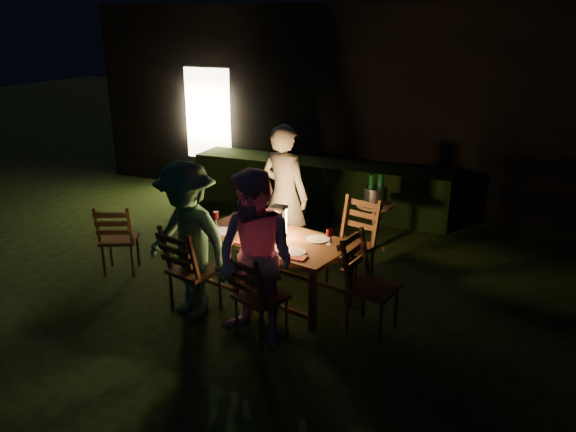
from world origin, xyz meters
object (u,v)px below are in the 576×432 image
at_px(person_opp_left, 188,240).
at_px(person_opp_right, 256,260).
at_px(dining_table, 272,243).
at_px(person_house_side, 285,196).
at_px(bottle_bucket_a, 371,192).
at_px(chair_far_left, 282,241).
at_px(bottle_table, 254,220).
at_px(chair_near_left, 194,284).
at_px(ice_bucket, 375,196).
at_px(side_table, 375,209).
at_px(chair_far_right, 351,259).
at_px(lantern, 279,223).
at_px(chair_spare, 120,250).
at_px(chair_near_right, 260,311).
at_px(chair_end, 370,302).
at_px(bottle_bucket_b, 380,191).

bearing_deg(person_opp_left, person_opp_right, 0.00).
relative_size(dining_table, person_house_side, 1.04).
bearing_deg(bottle_bucket_a, chair_far_left, -136.17).
xyz_separation_m(bottle_table, bottle_bucket_a, (0.87, 1.65, -0.03)).
relative_size(chair_near_left, bottle_bucket_a, 3.20).
bearing_deg(ice_bucket, side_table, 75.96).
height_order(dining_table, chair_far_right, chair_far_right).
relative_size(person_house_side, lantern, 5.09).
height_order(chair_near_left, chair_spare, chair_near_left).
height_order(chair_far_right, person_house_side, person_house_side).
relative_size(side_table, ice_bucket, 2.19).
relative_size(person_opp_left, bottle_bucket_a, 5.16).
relative_size(chair_near_right, person_opp_left, 0.59).
relative_size(chair_spare, person_opp_right, 0.55).
relative_size(chair_end, side_table, 1.56).
xyz_separation_m(chair_near_right, side_table, (0.42, 2.60, 0.28)).
bearing_deg(lantern, bottle_bucket_b, 69.10).
height_order(person_opp_right, person_opp_left, person_opp_right).
relative_size(chair_end, bottle_table, 3.65).
xyz_separation_m(chair_near_left, ice_bucket, (1.29, 2.40, 0.46)).
distance_m(chair_near_right, chair_far_left, 1.78).
bearing_deg(dining_table, chair_far_right, 54.51).
bearing_deg(person_house_side, chair_near_right, 119.44).
height_order(lantern, ice_bucket, lantern).
relative_size(chair_near_right, chair_far_right, 0.93).
height_order(person_opp_left, bottle_table, person_opp_left).
height_order(chair_far_left, ice_bucket, chair_far_left).
xyz_separation_m(chair_spare, bottle_bucket_a, (2.61, 1.88, 0.53)).
xyz_separation_m(chair_far_left, person_house_side, (0.01, 0.05, 0.59)).
relative_size(chair_near_left, person_house_side, 0.57).
bearing_deg(bottle_bucket_b, bottle_table, -119.30).
bearing_deg(bottle_bucket_b, dining_table, -112.17).
bearing_deg(chair_near_right, bottle_bucket_a, 102.90).
bearing_deg(chair_near_left, chair_far_right, 57.24).
bearing_deg(bottle_bucket_a, bottle_table, -117.83).
xyz_separation_m(person_opp_right, bottle_bucket_a, (0.38, 2.61, -0.03)).
bearing_deg(chair_far_right, chair_near_right, 86.95).
relative_size(dining_table, chair_near_right, 1.91).
relative_size(person_opp_right, bottle_bucket_b, 5.32).
xyz_separation_m(chair_near_right, person_opp_left, (-0.88, 0.16, 0.53)).
height_order(person_opp_right, side_table, person_opp_right).
height_order(chair_far_left, lantern, lantern).
bearing_deg(chair_near_right, person_house_side, 127.31).
relative_size(person_opp_left, bottle_table, 5.89).
distance_m(chair_near_right, person_opp_left, 1.04).
bearing_deg(chair_spare, side_table, 10.60).
distance_m(chair_spare, lantern, 2.13).
height_order(person_opp_right, ice_bucket, person_opp_right).
bearing_deg(chair_near_right, ice_bucket, 101.95).
relative_size(chair_near_right, bottle_bucket_a, 3.03).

